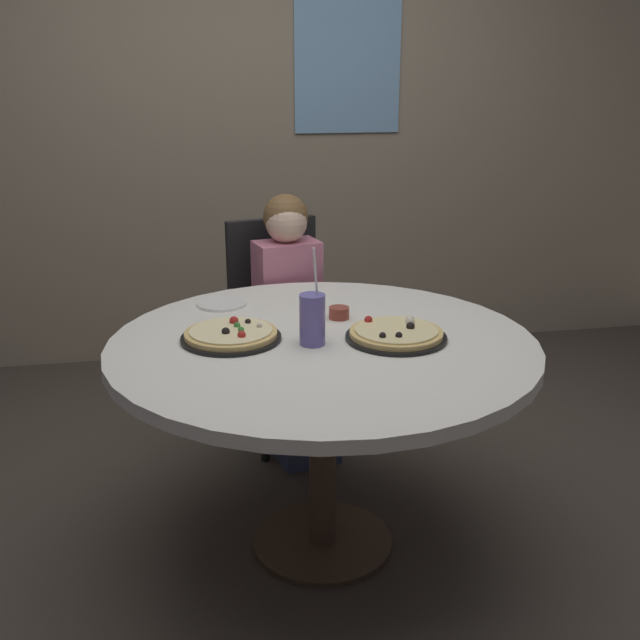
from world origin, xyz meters
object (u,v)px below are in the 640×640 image
Objects in this scene: pizza_veggie at (396,334)px; pizza_cheese at (231,335)px; sauce_bowl at (339,313)px; plate_small at (222,304)px; chair_wooden at (280,317)px; soda_cup at (312,319)px; diner_child at (294,341)px; dining_table at (323,365)px.

pizza_cheese is (-0.51, 0.09, -0.00)m from pizza_veggie.
plate_small is (-0.38, 0.23, -0.02)m from sauce_bowl.
pizza_cheese is 1.76× the size of plate_small.
pizza_veggie is (0.25, -0.94, 0.24)m from chair_wooden.
soda_cup is 1.71× the size of plate_small.
soda_cup is at bearing 179.35° from pizza_veggie.
pizza_veggie is at bearing -0.65° from soda_cup.
sauce_bowl is (0.08, -0.53, 0.29)m from diner_child.
dining_table is at bearing -88.76° from chair_wooden.
pizza_cheese is at bearing 170.23° from pizza_veggie.
plate_small is at bearing -119.50° from chair_wooden.
pizza_cheese is at bearing 160.80° from soda_cup.
diner_child is 0.51m from plate_small.
chair_wooden is 0.92m from pizza_cheese.
sauce_bowl is at bearing -30.65° from plate_small.
chair_wooden is 3.00× the size of pizza_cheese.
diner_child is (0.04, -0.18, -0.05)m from chair_wooden.
sauce_bowl is at bearing 60.22° from soda_cup.
pizza_veggie is 0.69m from plate_small.
plate_small is at bearing 138.31° from pizza_veggie.
dining_table is 0.92m from chair_wooden.
diner_child is at bearing 88.72° from dining_table.
plate_small is at bearing 149.35° from sauce_bowl.
chair_wooden is at bearing 60.50° from plate_small.
pizza_veggie reaches higher than sauce_bowl.
soda_cup is (-0.05, -0.76, 0.35)m from diner_child.
chair_wooden reaches higher than pizza_cheese.
pizza_veggie is 1.78× the size of plate_small.
sauce_bowl is (0.11, -0.70, 0.24)m from chair_wooden.
sauce_bowl is 0.39× the size of plate_small.
chair_wooden reaches higher than pizza_veggie.
chair_wooden is 0.19m from diner_child.
diner_child reaches higher than plate_small.
pizza_cheese is 1.03× the size of soda_cup.
soda_cup is at bearing -94.14° from diner_child.
chair_wooden reaches higher than dining_table.
pizza_veggie is at bearing -60.07° from sauce_bowl.
soda_cup is 4.39× the size of sauce_bowl.
soda_cup is (0.24, -0.09, 0.06)m from pizza_cheese.
sauce_bowl reaches higher than dining_table.
pizza_cheese is at bearing 168.98° from dining_table.
pizza_cheese reaches higher than plate_small.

